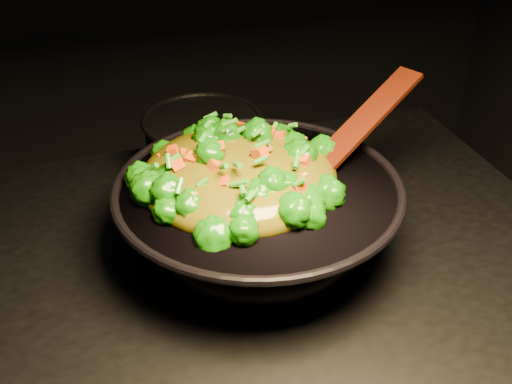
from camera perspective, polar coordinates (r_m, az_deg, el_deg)
name	(u,v)px	position (r m, az deg, el deg)	size (l,w,h in m)	color
wok	(258,219)	(0.96, 0.18, -2.44)	(0.41, 0.41, 0.12)	black
stir_fry	(239,151)	(0.92, -1.56, 3.70)	(0.29, 0.29, 0.10)	#176907
spatula	(357,129)	(1.00, 8.97, 5.59)	(0.29, 0.04, 0.01)	#341206
back_pot	(204,146)	(1.16, -4.67, 4.12)	(0.20, 0.20, 0.12)	black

